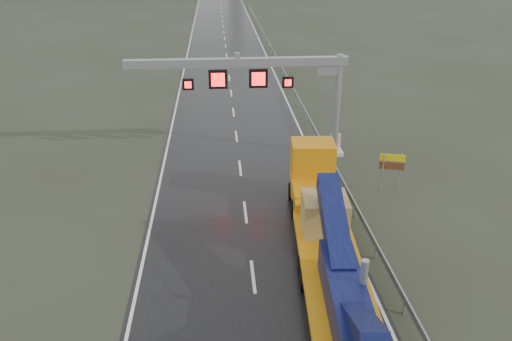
{
  "coord_description": "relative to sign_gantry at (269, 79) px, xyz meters",
  "views": [
    {
      "loc": [
        -1.35,
        -14.78,
        14.29
      ],
      "look_at": [
        0.52,
        8.79,
        3.2
      ],
      "focal_mm": 35.0,
      "sensor_mm": 36.0,
      "label": 1
    }
  ],
  "objects": [
    {
      "name": "guardrail",
      "position": [
        4.0,
        12.01,
        -4.91
      ],
      "size": [
        0.2,
        140.0,
        1.4
      ],
      "primitive_type": null,
      "color": "gray",
      "rests_on": "ground"
    },
    {
      "name": "road",
      "position": [
        -2.1,
        22.01,
        -5.6
      ],
      "size": [
        11.0,
        200.0,
        0.02
      ],
      "primitive_type": "cube",
      "color": "black",
      "rests_on": "ground"
    },
    {
      "name": "striped_barrier",
      "position": [
        5.12,
        0.96,
        -5.04
      ],
      "size": [
        0.75,
        0.52,
        1.15
      ],
      "primitive_type": "cube",
      "rotation": [
        0.0,
        0.0,
        0.25
      ],
      "color": "red",
      "rests_on": "ground"
    },
    {
      "name": "heavy_haul_truck",
      "position": [
        1.46,
        -13.21,
        -3.91
      ],
      "size": [
        4.0,
        18.81,
        4.39
      ],
      "rotation": [
        0.0,
        0.0,
        -0.07
      ],
      "color": "#C96D0B",
      "rests_on": "ground"
    },
    {
      "name": "sign_gantry",
      "position": [
        0.0,
        0.0,
        0.0
      ],
      "size": [
        14.9,
        1.2,
        7.42
      ],
      "color": "#A9A9A4",
      "rests_on": "ground"
    },
    {
      "name": "ground",
      "position": [
        -2.1,
        -17.99,
        -5.61
      ],
      "size": [
        400.0,
        400.0,
        0.0
      ],
      "primitive_type": "plane",
      "color": "#2A2D20",
      "rests_on": "ground"
    },
    {
      "name": "exit_sign_pair",
      "position": [
        6.9,
        -6.12,
        -3.83
      ],
      "size": [
        1.45,
        0.46,
        2.55
      ],
      "rotation": [
        0.0,
        0.0,
        -0.27
      ],
      "color": "#95989D",
      "rests_on": "ground"
    }
  ]
}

